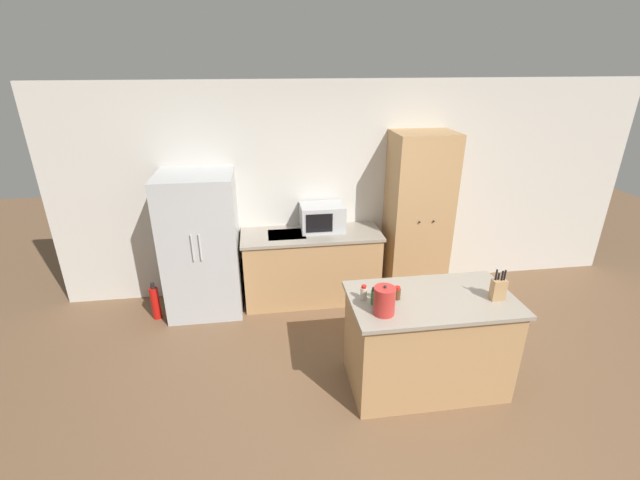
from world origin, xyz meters
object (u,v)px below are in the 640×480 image
(spice_bottle_green_herb, at_px, (364,293))
(fire_extinguisher, at_px, (155,303))
(pantry_cabinet, at_px, (418,216))
(spice_bottle_short_red, at_px, (374,297))
(microwave, at_px, (322,217))
(knife_block, at_px, (498,289))
(spice_bottle_pale_salt, at_px, (381,299))
(spice_bottle_amber_oil, at_px, (378,294))
(spice_bottle_tall_dark, at_px, (397,293))
(kettle, at_px, (384,301))
(refrigerator, at_px, (201,245))

(spice_bottle_green_herb, height_order, fire_extinguisher, spice_bottle_green_herb)
(pantry_cabinet, bearing_deg, spice_bottle_short_red, -120.24)
(microwave, xyz_separation_m, spice_bottle_short_red, (0.17, -1.79, -0.06))
(spice_bottle_short_red, bearing_deg, knife_block, -4.12)
(spice_bottle_pale_salt, bearing_deg, spice_bottle_amber_oil, 94.05)
(spice_bottle_short_red, height_order, spice_bottle_amber_oil, spice_bottle_short_red)
(spice_bottle_tall_dark, relative_size, spice_bottle_pale_salt, 1.03)
(pantry_cabinet, distance_m, microwave, 1.18)
(microwave, bearing_deg, kettle, -83.77)
(spice_bottle_tall_dark, xyz_separation_m, fire_extinguisher, (-2.39, 1.45, -0.77))
(spice_bottle_green_herb, bearing_deg, kettle, -64.84)
(spice_bottle_green_herb, bearing_deg, knife_block, -8.06)
(pantry_cabinet, xyz_separation_m, spice_bottle_tall_dark, (-0.79, -1.67, -0.05))
(spice_bottle_tall_dark, bearing_deg, kettle, -130.98)
(microwave, height_order, spice_bottle_green_herb, microwave)
(pantry_cabinet, xyz_separation_m, spice_bottle_amber_oil, (-0.95, -1.65, -0.05))
(spice_bottle_tall_dark, height_order, spice_bottle_amber_oil, spice_bottle_tall_dark)
(spice_bottle_short_red, height_order, fire_extinguisher, spice_bottle_short_red)
(spice_bottle_tall_dark, xyz_separation_m, spice_bottle_pale_salt, (-0.16, -0.07, -0.00))
(spice_bottle_green_herb, bearing_deg, fire_extinguisher, 145.96)
(microwave, xyz_separation_m, spice_bottle_amber_oil, (0.22, -1.72, -0.08))
(microwave, xyz_separation_m, kettle, (0.21, -1.94, -0.01))
(fire_extinguisher, bearing_deg, spice_bottle_amber_oil, -32.78)
(spice_bottle_tall_dark, height_order, spice_bottle_short_red, spice_bottle_short_red)
(kettle, bearing_deg, fire_extinguisher, 143.21)
(spice_bottle_green_herb, bearing_deg, microwave, 93.42)
(kettle, xyz_separation_m, fire_extinguisher, (-2.21, 1.65, -0.83))
(spice_bottle_pale_salt, xyz_separation_m, fire_extinguisher, (-2.23, 1.52, -0.77))
(knife_block, xyz_separation_m, fire_extinguisher, (-3.23, 1.58, -0.81))
(kettle, bearing_deg, refrigerator, 132.33)
(spice_bottle_short_red, xyz_separation_m, spice_bottle_green_herb, (-0.07, 0.08, -0.01))
(microwave, distance_m, knife_block, 2.24)
(spice_bottle_tall_dark, bearing_deg, spice_bottle_green_herb, 173.64)
(spice_bottle_pale_salt, distance_m, fire_extinguisher, 2.80)
(microwave, relative_size, knife_block, 1.85)
(pantry_cabinet, distance_m, spice_bottle_amber_oil, 1.91)
(spice_bottle_short_red, bearing_deg, spice_bottle_pale_salt, -14.73)
(spice_bottle_tall_dark, xyz_separation_m, spice_bottle_green_herb, (-0.29, 0.03, 0.01))
(pantry_cabinet, bearing_deg, knife_block, -88.22)
(spice_bottle_pale_salt, bearing_deg, pantry_cabinet, 61.52)
(knife_block, height_order, spice_bottle_amber_oil, knife_block)
(refrigerator, relative_size, pantry_cabinet, 0.82)
(spice_bottle_short_red, bearing_deg, pantry_cabinet, 59.76)
(refrigerator, distance_m, spice_bottle_pale_salt, 2.35)
(knife_block, bearing_deg, spice_bottle_amber_oil, 171.64)
(spice_bottle_short_red, relative_size, spice_bottle_pale_salt, 1.31)
(spice_bottle_pale_salt, xyz_separation_m, kettle, (-0.02, -0.13, 0.06))
(refrigerator, distance_m, knife_block, 3.17)
(pantry_cabinet, height_order, knife_block, pantry_cabinet)
(spice_bottle_short_red, bearing_deg, refrigerator, 134.08)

